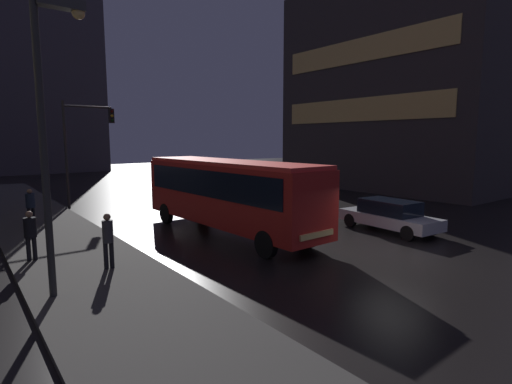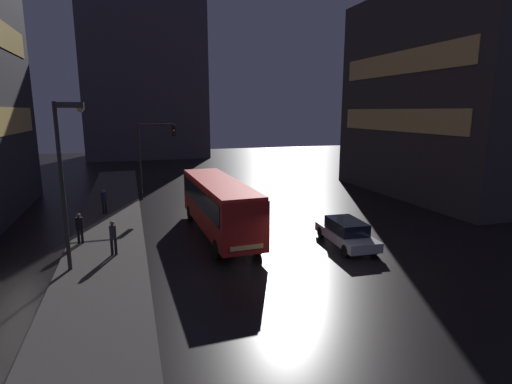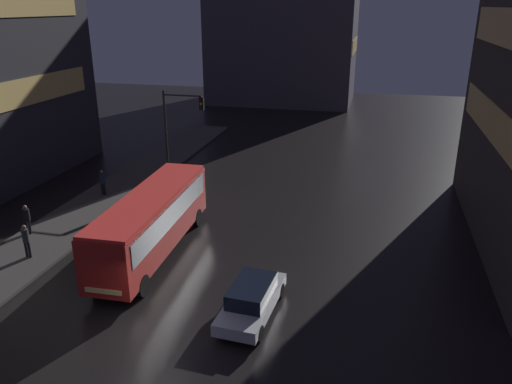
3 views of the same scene
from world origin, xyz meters
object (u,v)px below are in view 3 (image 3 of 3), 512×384
Objects in this scene: pedestrian_mid at (26,217)px; pedestrian_far at (26,239)px; pedestrian_near at (102,180)px; traffic_light_main at (178,121)px; car_taxi at (252,298)px; bus_near at (152,218)px.

pedestrian_mid is 0.96× the size of pedestrian_far.
pedestrian_mid is (-0.92, -6.43, -0.03)m from pedestrian_near.
car_taxi is at bearing -59.08° from traffic_light_main.
pedestrian_far reaches higher than car_taxi.
traffic_light_main is at bearing -55.28° from car_taxi.
bus_near is 9.54m from pedestrian_near.
bus_near is at bearing -149.22° from pedestrian_far.
car_taxi is 18.25m from traffic_light_main.
pedestrian_near is 6.67m from traffic_light_main.
traffic_light_main reaches higher than car_taxi.
traffic_light_main is at bearing -14.59° from pedestrian_mid.
bus_near is at bearing -84.48° from pedestrian_mid.
traffic_light_main is (2.79, 13.45, 3.16)m from pedestrian_far.
pedestrian_far is 0.27× the size of traffic_light_main.
traffic_light_main reaches higher than pedestrian_mid.
traffic_light_main is (4.58, 11.04, 3.17)m from pedestrian_mid.
pedestrian_near is 1.02× the size of pedestrian_mid.
car_taxi is 2.75× the size of pedestrian_near.
car_taxi is 14.44m from pedestrian_mid.
pedestrian_near is 6.49m from pedestrian_mid.
pedestrian_near is (-12.85, 10.74, 0.43)m from car_taxi.
pedestrian_mid is at bearing -42.39° from pedestrian_far.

